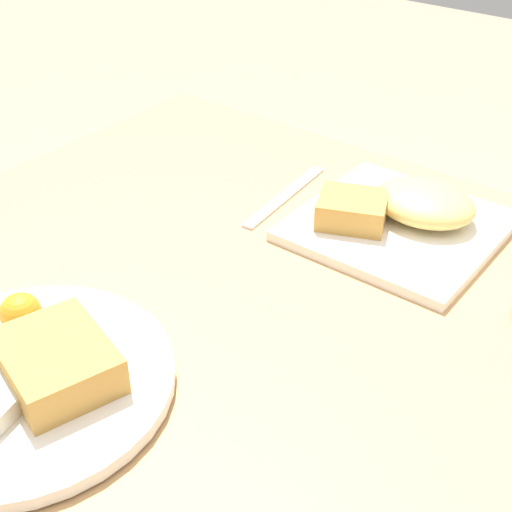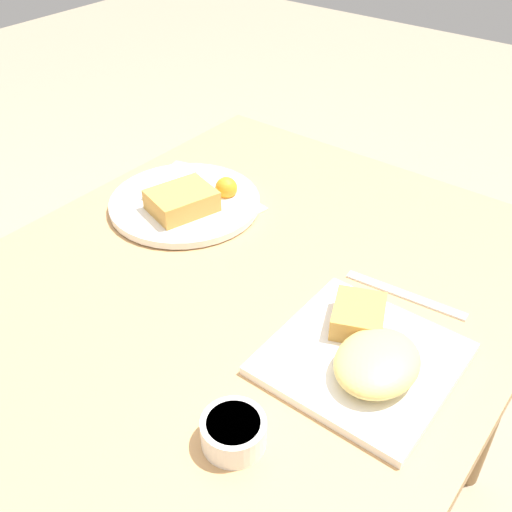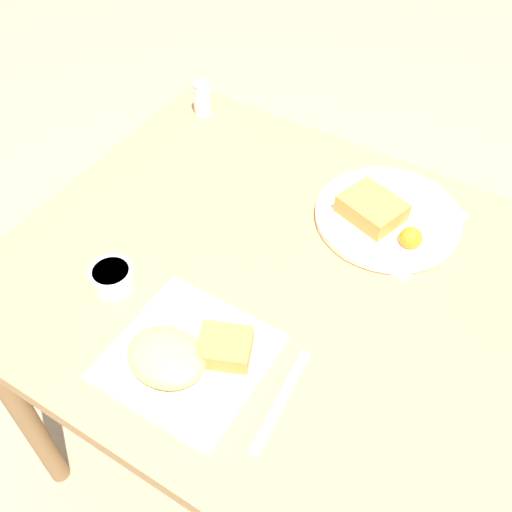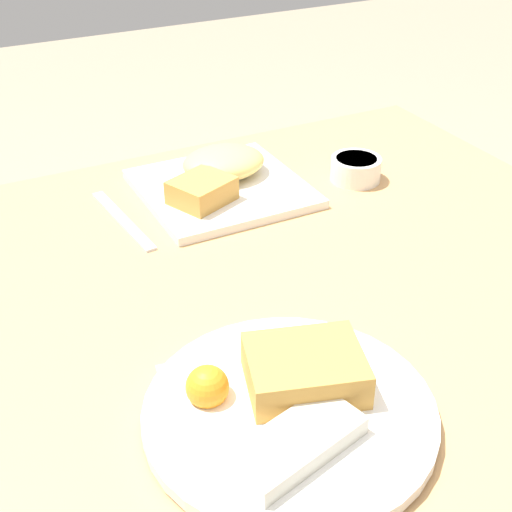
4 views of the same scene
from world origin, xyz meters
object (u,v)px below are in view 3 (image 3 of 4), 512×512
at_px(plate_square_near, 185,356).
at_px(butter_knife, 281,401).
at_px(plate_oval_far, 387,214).
at_px(salt_shaker, 202,100).
at_px(sauce_ramekin, 112,277).

height_order(plate_square_near, butter_knife, plate_square_near).
height_order(plate_oval_far, salt_shaker, salt_shaker).
xyz_separation_m(plate_oval_far, butter_knife, (0.02, -0.46, -0.02)).
relative_size(plate_square_near, salt_shaker, 2.99).
xyz_separation_m(sauce_ramekin, salt_shaker, (-0.17, 0.52, 0.01)).
xyz_separation_m(plate_square_near, salt_shaker, (-0.38, 0.59, 0.01)).
bearing_deg(butter_knife, sauce_ramekin, 78.54).
bearing_deg(butter_knife, plate_oval_far, -2.22).
height_order(plate_square_near, plate_oval_far, plate_square_near).
distance_m(plate_square_near, butter_knife, 0.17).
distance_m(salt_shaker, butter_knife, 0.79).
relative_size(plate_oval_far, butter_knife, 1.46).
bearing_deg(sauce_ramekin, plate_square_near, -17.13).
height_order(sauce_ramekin, salt_shaker, salt_shaker).
xyz_separation_m(plate_square_near, plate_oval_far, (0.15, 0.48, -0.00)).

